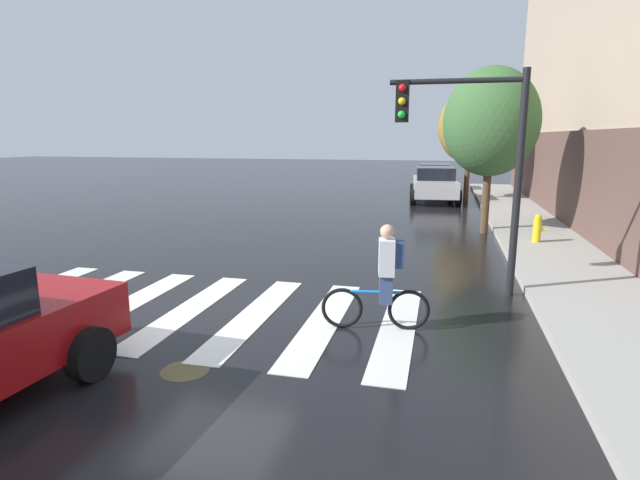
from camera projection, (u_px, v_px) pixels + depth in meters
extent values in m
plane|color=black|center=(210.00, 311.00, 8.80)|extent=(120.00, 120.00, 0.00)
cube|color=silver|center=(18.00, 294.00, 9.74)|extent=(0.55, 4.03, 0.01)
cube|color=silver|center=(72.00, 299.00, 9.45)|extent=(0.55, 4.03, 0.01)
cube|color=silver|center=(129.00, 304.00, 9.17)|extent=(0.55, 4.03, 0.01)
cube|color=silver|center=(190.00, 309.00, 8.89)|extent=(0.55, 4.03, 0.01)
cube|color=silver|center=(255.00, 315.00, 8.60)|extent=(0.55, 4.03, 0.01)
cube|color=silver|center=(324.00, 321.00, 8.32)|extent=(0.55, 4.03, 0.01)
cube|color=silver|center=(398.00, 327.00, 8.03)|extent=(0.55, 4.03, 0.01)
cylinder|color=#473D1E|center=(185.00, 371.00, 6.55)|extent=(0.64, 0.64, 0.01)
cylinder|color=black|center=(90.00, 354.00, 6.27)|extent=(0.29, 0.70, 0.68)
cube|color=#B7B7BC|center=(434.00, 186.00, 23.77)|extent=(2.24, 4.84, 0.72)
cube|color=black|center=(435.00, 173.00, 23.49)|extent=(1.85, 2.37, 0.56)
cylinder|color=black|center=(412.00, 190.00, 25.46)|extent=(0.30, 0.71, 0.70)
cylinder|color=black|center=(452.00, 191.00, 25.14)|extent=(0.30, 0.71, 0.70)
cylinder|color=black|center=(413.00, 197.00, 22.54)|extent=(0.30, 0.71, 0.70)
cylinder|color=black|center=(458.00, 198.00, 22.22)|extent=(0.30, 0.71, 0.70)
cube|color=navy|center=(434.00, 179.00, 28.51)|extent=(1.82, 4.41, 0.67)
cube|color=black|center=(435.00, 169.00, 28.25)|extent=(1.60, 2.12, 0.52)
cylinder|color=black|center=(419.00, 182.00, 30.13)|extent=(0.24, 0.65, 0.65)
cylinder|color=black|center=(451.00, 183.00, 29.68)|extent=(0.24, 0.65, 0.65)
cylinder|color=black|center=(416.00, 187.00, 27.47)|extent=(0.24, 0.65, 0.65)
cylinder|color=black|center=(450.00, 188.00, 27.02)|extent=(0.24, 0.65, 0.65)
torus|color=black|center=(409.00, 310.00, 7.88)|extent=(0.66, 0.16, 0.66)
torus|color=black|center=(342.00, 308.00, 7.98)|extent=(0.66, 0.16, 0.66)
cylinder|color=#1972BF|center=(376.00, 292.00, 7.87)|extent=(0.89, 0.18, 0.05)
cylinder|color=#1972BF|center=(386.00, 288.00, 7.85)|extent=(0.04, 0.04, 0.45)
cube|color=#384772|center=(386.00, 285.00, 7.84)|extent=(0.24, 0.31, 0.56)
cube|color=silver|center=(387.00, 257.00, 7.74)|extent=(0.29, 0.39, 0.56)
sphere|color=tan|center=(387.00, 232.00, 7.66)|extent=(0.22, 0.22, 0.22)
cube|color=navy|center=(399.00, 254.00, 7.72)|extent=(0.20, 0.30, 0.40)
cylinder|color=black|center=(518.00, 187.00, 9.25)|extent=(0.14, 0.14, 4.20)
cylinder|color=black|center=(456.00, 81.00, 9.15)|extent=(2.40, 0.10, 0.10)
cube|color=black|center=(402.00, 102.00, 9.44)|extent=(0.24, 0.20, 0.76)
sphere|color=red|center=(402.00, 88.00, 9.29)|extent=(0.14, 0.14, 0.14)
sphere|color=gold|center=(402.00, 101.00, 9.34)|extent=(0.14, 0.14, 0.14)
sphere|color=green|center=(401.00, 114.00, 9.38)|extent=(0.14, 0.14, 0.14)
cylinder|color=gold|center=(537.00, 230.00, 13.84)|extent=(0.22, 0.22, 0.65)
sphere|color=gold|center=(538.00, 217.00, 13.77)|extent=(0.18, 0.18, 0.18)
cylinder|color=gold|center=(543.00, 229.00, 13.80)|extent=(0.12, 0.09, 0.09)
cylinder|color=#4C3823|center=(486.00, 197.00, 15.74)|extent=(0.24, 0.24, 2.30)
ellipsoid|color=#386033|center=(491.00, 122.00, 15.27)|extent=(2.87, 2.87, 3.30)
cylinder|color=#4C3823|center=(467.00, 177.00, 23.70)|extent=(0.24, 0.24, 2.31)
ellipsoid|color=olive|center=(470.00, 127.00, 23.24)|extent=(2.88, 2.88, 3.31)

